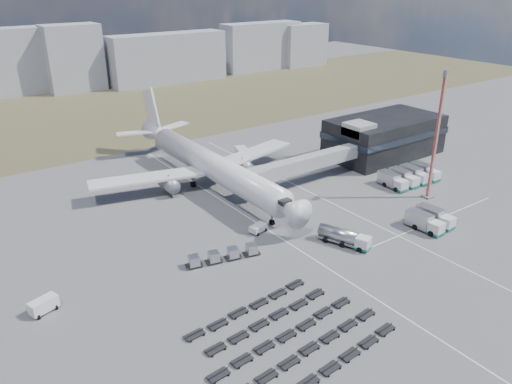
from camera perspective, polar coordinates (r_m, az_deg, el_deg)
ground at (r=88.94m, az=5.37°, el=-5.87°), size 420.00×420.00×0.00m
grass_strip at (r=181.00m, az=-18.10°, el=8.48°), size 420.00×90.00×0.01m
lane_markings at (r=96.79m, az=8.62°, el=-3.46°), size 47.12×110.00×0.01m
terminal at (r=134.31m, az=14.42°, el=6.25°), size 30.40×16.40×11.00m
jet_bridge at (r=110.33m, az=4.87°, el=3.05°), size 30.30×3.80×7.05m
airliner at (r=110.81m, az=-5.46°, el=3.26°), size 51.59×64.53×17.62m
skyline at (r=217.12m, az=-22.33°, el=12.92°), size 294.40×25.61×25.96m
fuel_tanker at (r=88.82m, az=10.05°, el=-5.09°), size 5.67×9.50×3.01m
pushback_tug at (r=91.88m, az=0.24°, el=-4.21°), size 3.58×2.54×1.46m
utility_van at (r=77.48m, az=-23.10°, el=-11.86°), size 4.28×2.90×2.13m
catering_truck at (r=126.27m, az=-1.51°, el=4.16°), size 4.83×7.39×3.14m
service_trucks_near at (r=98.78m, az=19.26°, el=-2.99°), size 6.54×7.66×2.93m
service_trucks_far at (r=118.60m, az=17.10°, el=1.76°), size 13.62×8.02×2.94m
uld_row at (r=83.17m, az=-3.75°, el=-7.21°), size 12.86×4.53×1.77m
baggage_dollies at (r=67.75m, az=3.64°, el=-16.13°), size 26.17×18.53×0.66m
floodlight_mast at (r=108.09m, az=19.93°, el=5.98°), size 2.52×2.08×26.88m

